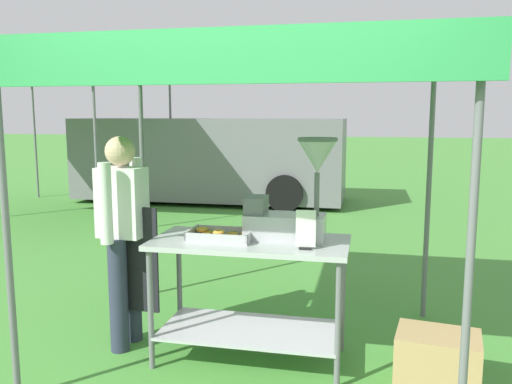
{
  "coord_description": "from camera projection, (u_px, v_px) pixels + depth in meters",
  "views": [
    {
      "loc": [
        0.74,
        -2.25,
        1.76
      ],
      "look_at": [
        -0.06,
        1.48,
        1.2
      ],
      "focal_mm": 36.94,
      "sensor_mm": 36.0,
      "label": 1
    }
  ],
  "objects": [
    {
      "name": "donut_fryer",
      "position": [
        294.0,
        201.0,
        3.68
      ],
      "size": [
        0.64,
        0.28,
        0.72
      ],
      "color": "#B7B7BC",
      "rests_on": "donut_cart"
    },
    {
      "name": "neighbour_tent",
      "position": [
        55.0,
        79.0,
        9.22
      ],
      "size": [
        3.27,
        3.19,
        2.46
      ],
      "color": "slate",
      "rests_on": "ground"
    },
    {
      "name": "donut_tray",
      "position": [
        220.0,
        236.0,
        3.72
      ],
      "size": [
        0.45,
        0.28,
        0.07
      ],
      "color": "#B7B7BC",
      "rests_on": "donut_cart"
    },
    {
      "name": "menu_sign",
      "position": [
        306.0,
        232.0,
        3.44
      ],
      "size": [
        0.13,
        0.05,
        0.26
      ],
      "color": "black",
      "rests_on": "donut_cart"
    },
    {
      "name": "vendor",
      "position": [
        124.0,
        231.0,
        3.94
      ],
      "size": [
        0.46,
        0.53,
        1.61
      ],
      "color": "#2D3347",
      "rests_on": "ground"
    },
    {
      "name": "supply_crate",
      "position": [
        437.0,
        362.0,
        3.38
      ],
      "size": [
        0.57,
        0.45,
        0.38
      ],
      "color": "tan",
      "rests_on": "ground"
    },
    {
      "name": "stall_canopy",
      "position": [
        253.0,
        64.0,
        3.63
      ],
      "size": [
        2.82,
        2.16,
        2.2
      ],
      "color": "slate",
      "rests_on": "ground"
    },
    {
      "name": "donut_cart",
      "position": [
        250.0,
        274.0,
        3.75
      ],
      "size": [
        1.38,
        0.67,
        0.89
      ],
      "color": "#B7B7BC",
      "rests_on": "ground"
    },
    {
      "name": "van_grey",
      "position": [
        212.0,
        158.0,
        10.82
      ],
      "size": [
        5.4,
        2.13,
        1.69
      ],
      "color": "slate",
      "rests_on": "ground"
    },
    {
      "name": "ground_plane",
      "position": [
        319.0,
        226.0,
        8.39
      ],
      "size": [
        70.0,
        70.0,
        0.0
      ],
      "primitive_type": "plane",
      "color": "#478E38"
    }
  ]
}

